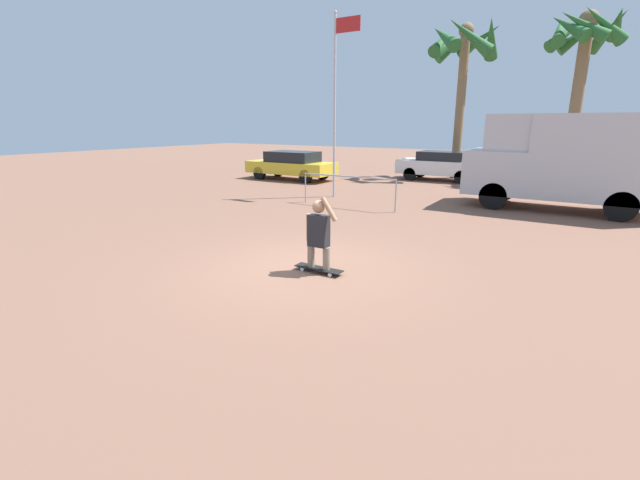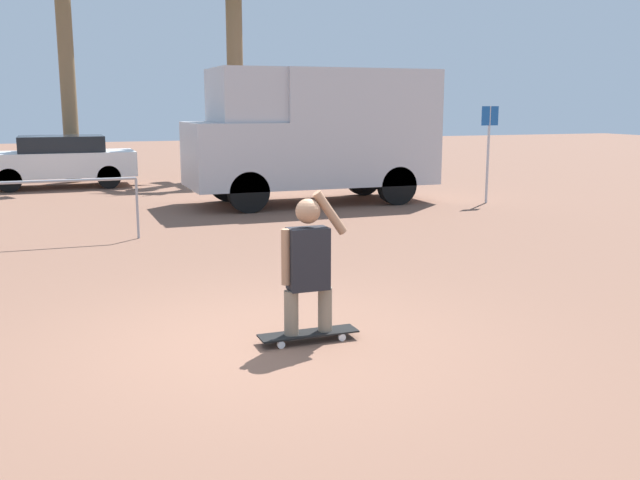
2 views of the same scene
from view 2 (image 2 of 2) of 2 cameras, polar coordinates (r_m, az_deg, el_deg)
ground_plane at (r=7.06m, az=-4.31°, el=-8.22°), size 80.00×80.00×0.00m
skateboard at (r=7.06m, az=-0.94°, el=-7.52°), size 0.99×0.25×0.09m
person_skateboarder at (r=6.86m, az=-0.97°, el=-1.57°), size 0.67×0.24×1.41m
camper_van at (r=16.79m, az=-0.31°, el=8.72°), size 5.72×2.22×3.09m
parked_car_white at (r=21.35m, az=-20.11°, el=6.04°), size 4.10×1.82×1.44m
street_sign at (r=17.21m, az=13.34°, el=7.72°), size 0.44×0.06×2.26m
plaza_railing_segment at (r=12.62m, az=-22.39°, el=3.56°), size 3.53×0.05×1.08m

